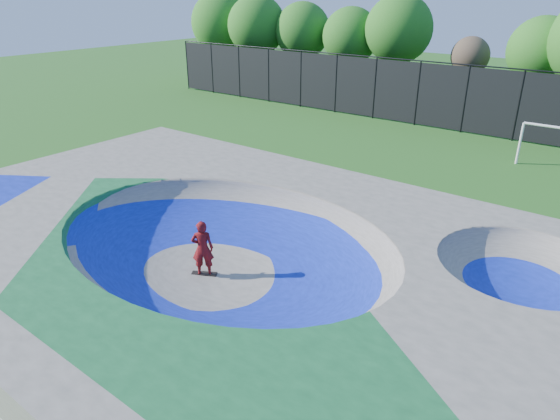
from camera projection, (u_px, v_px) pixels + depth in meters
The scene contains 7 objects.
ground at pixel (225, 276), 15.28m from camera, with size 120.00×120.00×0.00m, color #1E5417.
skate_deck at pixel (224, 254), 14.98m from camera, with size 22.00×14.00×1.50m, color gray.
skater at pixel (203, 249), 14.98m from camera, with size 0.66×0.43×1.81m, color #B10E10.
skateboard at pixel (204, 274), 15.34m from camera, with size 0.78×0.22×0.05m, color black.
soccer_goal at pixel (557, 140), 23.62m from camera, with size 3.24×0.12×2.14m.
fence at pixel (465, 98), 29.68m from camera, with size 48.09×0.09×4.04m.
treeline at pixel (543, 41), 30.45m from camera, with size 53.31×7.51×8.69m.
Camera 1 is at (9.32, -9.42, 8.05)m, focal length 32.00 mm.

